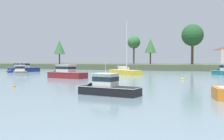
{
  "coord_description": "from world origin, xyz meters",
  "views": [
    {
      "loc": [
        7.92,
        -4.08,
        3.17
      ],
      "look_at": [
        -5.77,
        31.95,
        1.77
      ],
      "focal_mm": 44.09,
      "sensor_mm": 36.0,
      "label": 1
    }
  ],
  "objects_px": {
    "cruiser_grey": "(20,73)",
    "sailboat_yellow": "(125,73)",
    "mooring_buoy_orange": "(14,86)",
    "cruiser_black": "(103,90)",
    "cruiser_maroon": "(64,75)",
    "mooring_buoy_yellow": "(182,79)",
    "cruiser_navy": "(21,70)"
  },
  "relations": [
    {
      "from": "cruiser_maroon",
      "to": "cruiser_black",
      "type": "xyz_separation_m",
      "value": [
        15.48,
        -19.11,
        -0.11
      ]
    },
    {
      "from": "mooring_buoy_orange",
      "to": "cruiser_maroon",
      "type": "bearing_deg",
      "value": 100.24
    },
    {
      "from": "sailboat_yellow",
      "to": "cruiser_maroon",
      "type": "bearing_deg",
      "value": -113.32
    },
    {
      "from": "cruiser_grey",
      "to": "sailboat_yellow",
      "type": "relative_size",
      "value": 0.57
    },
    {
      "from": "cruiser_black",
      "to": "cruiser_navy",
      "type": "bearing_deg",
      "value": 136.9
    },
    {
      "from": "mooring_buoy_orange",
      "to": "cruiser_black",
      "type": "bearing_deg",
      "value": -12.88
    },
    {
      "from": "cruiser_maroon",
      "to": "mooring_buoy_yellow",
      "type": "bearing_deg",
      "value": 9.91
    },
    {
      "from": "sailboat_yellow",
      "to": "mooring_buoy_orange",
      "type": "distance_m",
      "value": 31.29
    },
    {
      "from": "sailboat_yellow",
      "to": "cruiser_maroon",
      "type": "relative_size",
      "value": 1.45
    },
    {
      "from": "cruiser_grey",
      "to": "cruiser_black",
      "type": "distance_m",
      "value": 37.47
    },
    {
      "from": "cruiser_maroon",
      "to": "mooring_buoy_orange",
      "type": "xyz_separation_m",
      "value": [
        2.93,
        -16.24,
        -0.49
      ]
    },
    {
      "from": "mooring_buoy_orange",
      "to": "cruiser_grey",
      "type": "bearing_deg",
      "value": 128.05
    },
    {
      "from": "sailboat_yellow",
      "to": "mooring_buoy_orange",
      "type": "relative_size",
      "value": 32.02
    },
    {
      "from": "cruiser_grey",
      "to": "mooring_buoy_orange",
      "type": "bearing_deg",
      "value": -51.95
    },
    {
      "from": "cruiser_black",
      "to": "mooring_buoy_orange",
      "type": "height_order",
      "value": "cruiser_black"
    },
    {
      "from": "mooring_buoy_yellow",
      "to": "mooring_buoy_orange",
      "type": "height_order",
      "value": "mooring_buoy_yellow"
    },
    {
      "from": "mooring_buoy_yellow",
      "to": "cruiser_navy",
      "type": "bearing_deg",
      "value": 162.8
    },
    {
      "from": "cruiser_grey",
      "to": "cruiser_navy",
      "type": "height_order",
      "value": "cruiser_navy"
    },
    {
      "from": "cruiser_maroon",
      "to": "cruiser_navy",
      "type": "relative_size",
      "value": 0.87
    },
    {
      "from": "cruiser_grey",
      "to": "sailboat_yellow",
      "type": "bearing_deg",
      "value": 27.09
    },
    {
      "from": "mooring_buoy_yellow",
      "to": "cruiser_maroon",
      "type": "bearing_deg",
      "value": -170.09
    },
    {
      "from": "sailboat_yellow",
      "to": "mooring_buoy_yellow",
      "type": "distance_m",
      "value": 17.72
    },
    {
      "from": "cruiser_navy",
      "to": "cruiser_black",
      "type": "distance_m",
      "value": 52.48
    },
    {
      "from": "cruiser_black",
      "to": "mooring_buoy_orange",
      "type": "distance_m",
      "value": 12.88
    },
    {
      "from": "cruiser_grey",
      "to": "sailboat_yellow",
      "type": "height_order",
      "value": "sailboat_yellow"
    },
    {
      "from": "cruiser_navy",
      "to": "cruiser_black",
      "type": "height_order",
      "value": "cruiser_navy"
    },
    {
      "from": "cruiser_maroon",
      "to": "sailboat_yellow",
      "type": "bearing_deg",
      "value": 66.68
    },
    {
      "from": "cruiser_grey",
      "to": "mooring_buoy_orange",
      "type": "height_order",
      "value": "cruiser_grey"
    },
    {
      "from": "cruiser_grey",
      "to": "cruiser_navy",
      "type": "relative_size",
      "value": 0.72
    },
    {
      "from": "sailboat_yellow",
      "to": "mooring_buoy_yellow",
      "type": "bearing_deg",
      "value": -39.92
    },
    {
      "from": "mooring_buoy_yellow",
      "to": "mooring_buoy_orange",
      "type": "relative_size",
      "value": 1.31
    },
    {
      "from": "cruiser_navy",
      "to": "mooring_buoy_orange",
      "type": "bearing_deg",
      "value": -52.01
    }
  ]
}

